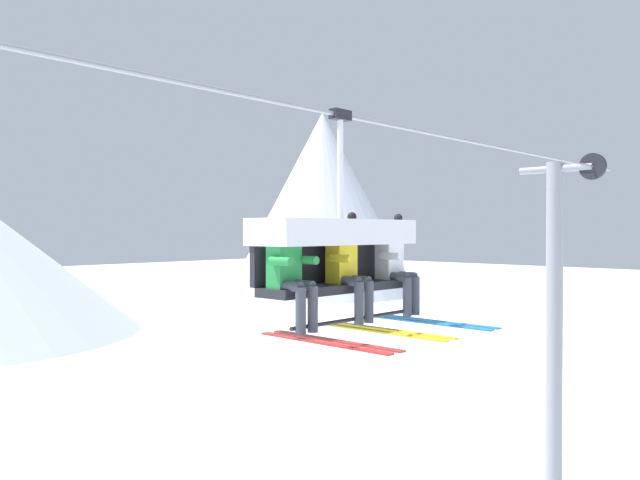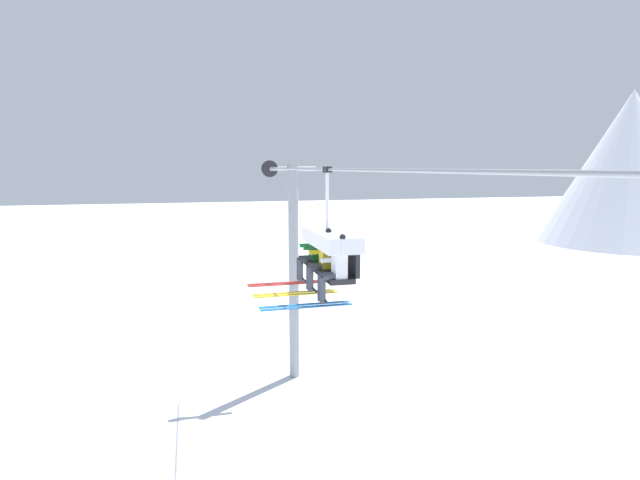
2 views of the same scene
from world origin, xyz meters
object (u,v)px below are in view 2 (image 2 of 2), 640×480
(chairlift_chair, at_px, (331,245))
(skier_white, at_px, (333,268))
(skier_yellow, at_px, (320,259))
(skier_green, at_px, (309,253))
(lift_tower_near, at_px, (293,267))

(chairlift_chair, xyz_separation_m, skier_white, (0.93, -0.21, -0.27))
(chairlift_chair, relative_size, skier_yellow, 1.43)
(skier_green, distance_m, skier_yellow, 0.93)
(chairlift_chair, height_order, skier_yellow, chairlift_chair)
(chairlift_chair, bearing_deg, skier_green, -166.53)
(chairlift_chair, distance_m, skier_green, 0.99)
(lift_tower_near, relative_size, skier_yellow, 4.53)
(skier_yellow, relative_size, skier_white, 1.00)
(chairlift_chair, bearing_deg, lift_tower_near, 174.45)
(lift_tower_near, relative_size, skier_green, 4.53)
(skier_yellow, bearing_deg, skier_green, -179.58)
(chairlift_chair, relative_size, skier_white, 1.43)
(lift_tower_near, distance_m, chairlift_chair, 7.55)
(skier_green, bearing_deg, lift_tower_near, 171.68)
(skier_white, bearing_deg, skier_green, -179.79)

